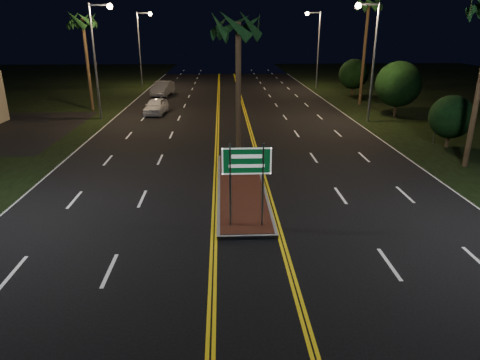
{
  "coord_description": "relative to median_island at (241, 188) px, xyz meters",
  "views": [
    {
      "loc": [
        -0.87,
        -11.93,
        7.26
      ],
      "look_at": [
        -0.23,
        3.01,
        1.9
      ],
      "focal_mm": 32.0,
      "sensor_mm": 36.0,
      "label": 1
    }
  ],
  "objects": [
    {
      "name": "streetlight_right_far",
      "position": [
        10.61,
        35.0,
        5.57
      ],
      "size": [
        1.91,
        0.44,
        9.0
      ],
      "color": "gray",
      "rests_on": "ground"
    },
    {
      "name": "median_island",
      "position": [
        0.0,
        0.0,
        0.0
      ],
      "size": [
        2.25,
        10.25,
        0.17
      ],
      "color": "gray",
      "rests_on": "ground"
    },
    {
      "name": "highway_sign",
      "position": [
        0.0,
        -4.2,
        2.32
      ],
      "size": [
        1.8,
        0.08,
        3.2
      ],
      "color": "gray",
      "rests_on": "ground"
    },
    {
      "name": "car_near",
      "position": [
        -6.68,
        18.97,
        0.72
      ],
      "size": [
        2.54,
        4.99,
        1.6
      ],
      "primitive_type": "imported",
      "rotation": [
        0.0,
        0.0,
        -0.1
      ],
      "color": "white",
      "rests_on": "ground"
    },
    {
      "name": "shrub_mid",
      "position": [
        14.0,
        17.0,
        2.64
      ],
      "size": [
        3.78,
        3.78,
        4.62
      ],
      "color": "#382819",
      "rests_on": "ground"
    },
    {
      "name": "shrub_near",
      "position": [
        13.5,
        7.0,
        1.86
      ],
      "size": [
        2.7,
        2.7,
        3.3
      ],
      "color": "#382819",
      "rests_on": "ground"
    },
    {
      "name": "palm_median",
      "position": [
        0.0,
        3.5,
        7.19
      ],
      "size": [
        2.4,
        2.4,
        8.3
      ],
      "color": "#382819",
      "rests_on": "ground"
    },
    {
      "name": "car_far",
      "position": [
        -7.44,
        29.76,
        0.82
      ],
      "size": [
        3.09,
        5.71,
        1.81
      ],
      "primitive_type": "imported",
      "rotation": [
        0.0,
        0.0,
        -0.15
      ],
      "color": "#9DA0A6",
      "rests_on": "ground"
    },
    {
      "name": "streetlight_right_mid",
      "position": [
        10.61,
        15.0,
        5.57
      ],
      "size": [
        1.91,
        0.44,
        9.0
      ],
      "color": "gray",
      "rests_on": "ground"
    },
    {
      "name": "shrub_far",
      "position": [
        13.8,
        29.0,
        2.25
      ],
      "size": [
        3.24,
        3.24,
        3.96
      ],
      "color": "#382819",
      "rests_on": "ground"
    },
    {
      "name": "palm_left_far",
      "position": [
        -12.8,
        21.0,
        7.66
      ],
      "size": [
        2.4,
        2.4,
        8.8
      ],
      "color": "#382819",
      "rests_on": "ground"
    },
    {
      "name": "ground",
      "position": [
        0.0,
        -7.0,
        -0.08
      ],
      "size": [
        120.0,
        120.0,
        0.0
      ],
      "primitive_type": "plane",
      "color": "black",
      "rests_on": "ground"
    },
    {
      "name": "streetlight_left_mid",
      "position": [
        -10.61,
        17.0,
        5.57
      ],
      "size": [
        1.91,
        0.44,
        9.0
      ],
      "color": "gray",
      "rests_on": "ground"
    },
    {
      "name": "streetlight_left_far",
      "position": [
        -10.61,
        37.0,
        5.57
      ],
      "size": [
        1.91,
        0.44,
        9.0
      ],
      "color": "gray",
      "rests_on": "ground"
    },
    {
      "name": "palm_right_far",
      "position": [
        12.8,
        23.0,
        9.06
      ],
      "size": [
        2.4,
        2.4,
        10.3
      ],
      "color": "#382819",
      "rests_on": "ground"
    },
    {
      "name": "warning_sign",
      "position": [
        13.0,
        7.79,
        1.66
      ],
      "size": [
        1.04,
        0.47,
        2.66
      ],
      "rotation": [
        0.0,
        0.0,
        0.41
      ],
      "color": "gray",
      "rests_on": "ground"
    }
  ]
}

